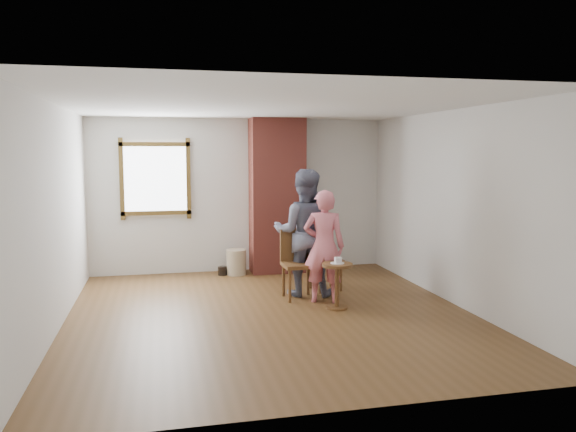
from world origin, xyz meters
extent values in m
plane|color=brown|center=(0.00, 0.00, 0.00)|extent=(5.50, 5.50, 0.00)
cube|color=silver|center=(0.00, 2.75, 1.30)|extent=(5.00, 0.04, 2.60)
cube|color=silver|center=(-2.50, 0.00, 1.30)|extent=(0.04, 5.50, 2.60)
cube|color=silver|center=(2.50, 0.00, 1.30)|extent=(0.04, 5.50, 2.60)
cube|color=white|center=(0.00, 0.00, 2.60)|extent=(5.00, 5.50, 0.04)
cube|color=brown|center=(-1.40, 2.71, 1.60)|extent=(1.14, 0.06, 1.34)
cube|color=white|center=(-1.40, 2.73, 1.60)|extent=(1.00, 0.02, 1.20)
cube|color=#AF493E|center=(0.60, 2.50, 1.30)|extent=(0.90, 0.50, 2.60)
cylinder|color=tan|center=(-0.12, 2.40, 0.21)|extent=(0.35, 0.35, 0.42)
cylinder|color=black|center=(-0.35, 2.40, 0.07)|extent=(0.19, 0.19, 0.15)
cube|color=brown|center=(0.53, 0.66, 0.48)|extent=(0.46, 0.46, 0.05)
cylinder|color=brown|center=(0.35, 0.47, 0.24)|extent=(0.04, 0.04, 0.48)
cylinder|color=brown|center=(0.71, 0.48, 0.24)|extent=(0.04, 0.04, 0.48)
cylinder|color=brown|center=(0.35, 0.83, 0.24)|extent=(0.04, 0.04, 0.48)
cylinder|color=brown|center=(0.71, 0.84, 0.24)|extent=(0.04, 0.04, 0.48)
cube|color=brown|center=(0.53, 0.86, 0.72)|extent=(0.45, 0.05, 0.48)
cube|color=brown|center=(1.03, 1.06, 0.45)|extent=(0.48, 0.48, 0.05)
cylinder|color=brown|center=(0.89, 0.87, 0.22)|extent=(0.04, 0.04, 0.45)
cylinder|color=brown|center=(1.23, 0.92, 0.22)|extent=(0.04, 0.04, 0.45)
cylinder|color=brown|center=(0.84, 1.20, 0.22)|extent=(0.04, 0.04, 0.45)
cylinder|color=brown|center=(1.17, 1.26, 0.22)|extent=(0.04, 0.04, 0.45)
cube|color=brown|center=(1.00, 1.25, 0.67)|extent=(0.42, 0.11, 0.45)
cylinder|color=brown|center=(0.89, 0.06, 0.58)|extent=(0.40, 0.40, 0.04)
cylinder|color=brown|center=(0.89, 0.06, 0.29)|extent=(0.06, 0.06, 0.54)
cylinder|color=brown|center=(0.89, 0.06, 0.01)|extent=(0.28, 0.28, 0.03)
cylinder|color=white|center=(0.89, 0.06, 0.60)|extent=(0.18, 0.18, 0.01)
cube|color=white|center=(0.90, 0.06, 0.64)|extent=(0.08, 0.07, 0.06)
imported|color=#121633|center=(0.65, 0.87, 0.90)|extent=(1.04, 0.91, 1.80)
imported|color=#E17080|center=(0.82, 0.43, 0.77)|extent=(0.65, 0.54, 1.54)
camera|label=1|loc=(-1.32, -6.77, 2.03)|focal=35.00mm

